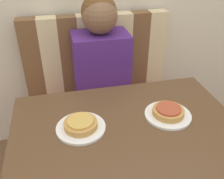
# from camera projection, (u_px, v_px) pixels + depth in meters

# --- Properties ---
(booth_seat) EXTENTS (1.02, 0.47, 0.44)m
(booth_seat) POSITION_uv_depth(u_px,v_px,m) (103.00, 126.00, 1.92)
(booth_seat) COLOR maroon
(booth_seat) RESTS_ON ground_plane
(booth_backrest) EXTENTS (1.02, 0.10, 0.58)m
(booth_backrest) POSITION_uv_depth(u_px,v_px,m) (96.00, 55.00, 1.80)
(booth_backrest) COLOR brown
(booth_backrest) RESTS_ON booth_seat
(dining_table) EXTENTS (1.03, 0.73, 0.73)m
(dining_table) POSITION_uv_depth(u_px,v_px,m) (127.00, 143.00, 1.16)
(dining_table) COLOR brown
(dining_table) RESTS_ON ground_plane
(person) EXTENTS (0.36, 0.26, 0.74)m
(person) POSITION_uv_depth(u_px,v_px,m) (101.00, 55.00, 1.61)
(person) COLOR #4C237A
(person) RESTS_ON booth_seat
(plate_left) EXTENTS (0.22, 0.22, 0.01)m
(plate_left) POSITION_uv_depth(u_px,v_px,m) (81.00, 128.00, 1.10)
(plate_left) COLOR white
(plate_left) RESTS_ON dining_table
(plate_right) EXTENTS (0.22, 0.22, 0.01)m
(plate_right) POSITION_uv_depth(u_px,v_px,m) (168.00, 115.00, 1.18)
(plate_right) COLOR white
(plate_right) RESTS_ON dining_table
(pizza_left) EXTENTS (0.15, 0.15, 0.04)m
(pizza_left) POSITION_uv_depth(u_px,v_px,m) (81.00, 124.00, 1.09)
(pizza_left) COLOR #C68E47
(pizza_left) RESTS_ON plate_left
(pizza_right) EXTENTS (0.15, 0.15, 0.04)m
(pizza_right) POSITION_uv_depth(u_px,v_px,m) (168.00, 111.00, 1.17)
(pizza_right) COLOR #C68E47
(pizza_right) RESTS_ON plate_right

